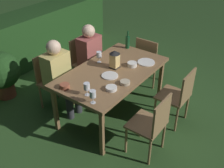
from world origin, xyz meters
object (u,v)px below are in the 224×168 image
chair_side_right_a (52,79)px  person_in_mustard (60,74)px  wine_glass_a (87,87)px  bowl_bread (65,86)px  green_bottle_on_table (128,42)px  person_in_rust (93,55)px  lantern_centerpiece (115,58)px  chair_side_left_a (152,123)px  wine_glass_b (93,95)px  plate_b (110,76)px  bowl_dip (132,64)px  chair_head_far (149,59)px  plate_a (146,62)px  wine_glass_c (99,55)px  chair_side_right_b (84,60)px  bowl_olives (111,88)px  dining_table (112,74)px  chair_side_left_b (178,95)px  potted_plant_corner (1,72)px  bowl_salad (125,82)px

chair_side_right_a → person_in_mustard: 0.25m
wine_glass_a → bowl_bread: size_ratio=1.36×
person_in_mustard → green_bottle_on_table: bearing=-21.4°
person_in_rust → lantern_centerpiece: person_in_rust is taller
chair_side_left_a → wine_glass_b: size_ratio=5.15×
green_bottle_on_table → plate_b: size_ratio=1.28×
chair_side_left_a → bowl_dip: 1.00m
lantern_centerpiece → person_in_mustard: bearing=125.7°
chair_head_far → person_in_mustard: bearing=155.2°
bowl_dip → chair_side_right_a: bearing=122.2°
wine_glass_b → plate_a: 1.23m
chair_side_left_a → person_in_rust: bearing=64.1°
chair_side_left_a → wine_glass_c: size_ratio=5.15×
chair_head_far → green_bottle_on_table: green_bottle_on_table is taller
wine_glass_a → plate_a: 1.16m
person_in_mustard → green_bottle_on_table: person_in_mustard is taller
wine_glass_a → plate_b: wine_glass_a is taller
person_in_rust → chair_side_right_a: person_in_rust is taller
chair_head_far → plate_b: size_ratio=3.84×
person_in_mustard → wine_glass_a: person_in_mustard is taller
chair_side_right_b → bowl_olives: bearing=-123.9°
person_in_rust → plate_b: (-0.51, -0.74, 0.12)m
chair_side_right_a → person_in_mustard: size_ratio=0.76×
dining_table → plate_a: plate_a is taller
chair_head_far → chair_side_left_b: (-0.70, -0.87, 0.00)m
chair_side_left_b → plate_b: bearing=122.7°
person_in_mustard → potted_plant_corner: person_in_mustard is taller
chair_head_far → bowl_dip: 0.87m
bowl_olives → lantern_centerpiece: bearing=31.6°
chair_side_right_a → plate_a: (0.86, -1.14, 0.27)m
person_in_mustard → wine_glass_c: person_in_mustard is taller
chair_side_right_b → wine_glass_a: (-1.03, -0.98, 0.38)m
chair_head_far → person_in_mustard: 1.61m
person_in_rust → potted_plant_corner: (-1.05, 1.03, -0.18)m
chair_side_right_a → chair_side_left_b: 1.89m
chair_side_right_b → bowl_dip: size_ratio=6.21×
bowl_dip → bowl_salad: bearing=-158.1°
lantern_centerpiece → green_bottle_on_table: (0.65, 0.21, -0.04)m
wine_glass_c → person_in_rust: bearing=52.5°
chair_side_right_a → bowl_dip: (0.65, -1.03, 0.30)m
bowl_olives → bowl_dip: (0.67, 0.12, 0.01)m
lantern_centerpiece → wine_glass_c: bearing=90.9°
dining_table → plate_a: bearing=-29.0°
chair_side_right_a → plate_b: (0.23, -0.93, 0.27)m
green_bottle_on_table → bowl_olives: bearing=-155.8°
chair_side_left_a → chair_side_right_a: same height
person_in_rust → wine_glass_c: bearing=-127.5°
chair_head_far → bowl_dip: size_ratio=6.21×
wine_glass_a → wine_glass_b: size_ratio=1.00×
dining_table → chair_side_right_a: (-0.37, 0.87, -0.21)m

